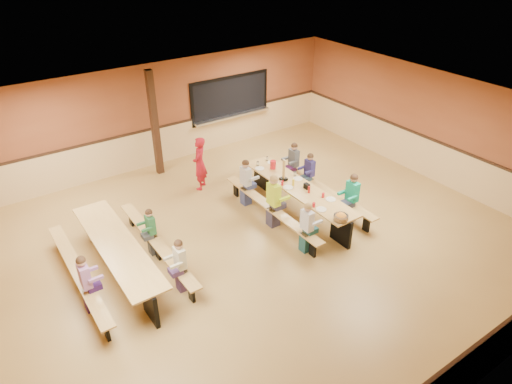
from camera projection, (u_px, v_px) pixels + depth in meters
ground at (250, 245)px, 10.28m from camera, size 12.00×12.00×0.00m
room_envelope at (250, 220)px, 9.93m from camera, size 12.04×10.04×3.02m
kitchen_pass_through at (230, 100)px, 14.31m from camera, size 2.78×0.28×1.38m
structural_post at (155, 124)px, 12.54m from camera, size 0.18×0.18×3.00m
cafeteria_table_main at (298, 194)px, 11.20m from camera, size 1.91×3.70×0.74m
cafeteria_table_second at (118, 252)px, 9.21m from camera, size 1.91×3.70×0.74m
seated_child_white_left at (307, 228)px, 9.82m from camera, size 0.37×0.30×1.21m
seated_adult_yellow at (274, 201)px, 10.65m from camera, size 0.43×0.35×1.33m
seated_child_grey_left at (246, 183)px, 11.51m from camera, size 0.38×0.31×1.23m
seated_child_teal_right at (352, 198)px, 10.84m from camera, size 0.39×0.32×1.25m
seated_child_navy_right at (309, 174)px, 11.96m from camera, size 0.35×0.29×1.17m
seated_child_char_right at (293, 164)px, 12.41m from camera, size 0.37×0.30×1.22m
seated_child_purple_sec at (87, 284)px, 8.29m from camera, size 0.37×0.30×1.21m
seated_child_green_sec at (152, 232)px, 9.76m from camera, size 0.32×0.27×1.12m
seated_child_tan_sec at (181, 266)px, 8.76m from camera, size 0.35×0.29×1.17m
standing_woman at (200, 164)px, 12.15m from camera, size 0.63×0.63×1.48m
punch_pitcher at (273, 165)px, 11.85m from camera, size 0.16×0.16×0.22m
chip_bowl at (341, 217)px, 9.80m from camera, size 0.32×0.32×0.15m
napkin_dispenser at (307, 186)px, 10.97m from camera, size 0.10×0.14×0.13m
condiment_mustard at (293, 182)px, 11.10m from camera, size 0.06×0.06×0.17m
condiment_ketchup at (309, 190)px, 10.79m from camera, size 0.06×0.06×0.17m
table_paddle at (284, 175)px, 11.30m from camera, size 0.16×0.16×0.56m
place_settings at (298, 185)px, 11.06m from camera, size 0.65×3.30×0.11m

